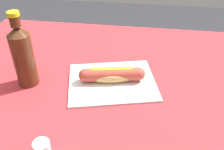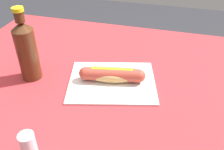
# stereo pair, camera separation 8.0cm
# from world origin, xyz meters

# --- Properties ---
(dining_table) EXTENTS (1.22, 0.93, 0.76)m
(dining_table) POSITION_xyz_m (0.00, 0.00, 0.63)
(dining_table) COLOR brown
(dining_table) RESTS_ON ground
(paper_wrapper) EXTENTS (0.33, 0.29, 0.01)m
(paper_wrapper) POSITION_xyz_m (0.01, 0.01, 0.76)
(paper_wrapper) COLOR silver
(paper_wrapper) RESTS_ON dining_table
(hot_dog) EXTENTS (0.21, 0.08, 0.05)m
(hot_dog) POSITION_xyz_m (0.01, 0.01, 0.79)
(hot_dog) COLOR tan
(hot_dog) RESTS_ON paper_wrapper
(soda_bottle) EXTENTS (0.07, 0.07, 0.24)m
(soda_bottle) POSITION_xyz_m (-0.26, -0.03, 0.86)
(soda_bottle) COLOR #4C2814
(soda_bottle) RESTS_ON dining_table
(salt_shaker) EXTENTS (0.04, 0.04, 0.08)m
(salt_shaker) POSITION_xyz_m (-0.09, -0.33, 0.80)
(salt_shaker) COLOR silver
(salt_shaker) RESTS_ON dining_table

